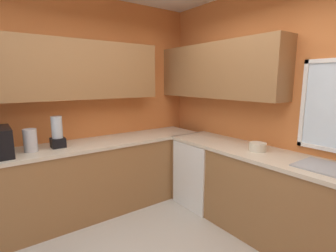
{
  "coord_description": "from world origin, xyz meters",
  "views": [
    {
      "loc": [
        1.49,
        -1.04,
        1.68
      ],
      "look_at": [
        -0.65,
        0.53,
        1.2
      ],
      "focal_mm": 27.22,
      "sensor_mm": 36.0,
      "label": 1
    }
  ],
  "objects": [
    {
      "name": "counter_run_left",
      "position": [
        -1.56,
        0.0,
        0.46
      ],
      "size": [
        0.65,
        3.04,
        0.92
      ],
      "color": "olive",
      "rests_on": "ground_plane"
    },
    {
      "name": "bowl",
      "position": [
        -0.11,
        1.34,
        0.96
      ],
      "size": [
        0.18,
        0.18,
        0.09
      ],
      "primitive_type": "cylinder",
      "color": "beige",
      "rests_on": "counter_run_back"
    },
    {
      "name": "room_shell",
      "position": [
        -0.35,
        0.46,
        1.81
      ],
      "size": [
        3.85,
        3.43,
        2.8
      ],
      "color": "#D17238",
      "rests_on": "ground_plane"
    },
    {
      "name": "dishwasher",
      "position": [
        -0.9,
        1.31,
        0.44
      ],
      "size": [
        0.6,
        0.6,
        0.87
      ],
      "primitive_type": "cube",
      "color": "white",
      "rests_on": "ground_plane"
    },
    {
      "name": "counter_run_back",
      "position": [
        0.21,
        1.34,
        0.46
      ],
      "size": [
        2.94,
        0.65,
        0.92
      ],
      "color": "olive",
      "rests_on": "ground_plane"
    },
    {
      "name": "blender_appliance",
      "position": [
        -1.56,
        -0.38,
        1.08
      ],
      "size": [
        0.15,
        0.15,
        0.36
      ],
      "color": "black",
      "rests_on": "counter_run_left"
    },
    {
      "name": "kettle",
      "position": [
        -1.54,
        -0.66,
        1.04
      ],
      "size": [
        0.14,
        0.14,
        0.25
      ],
      "primitive_type": "cylinder",
      "color": "#B7B7BC",
      "rests_on": "counter_run_left"
    }
  ]
}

